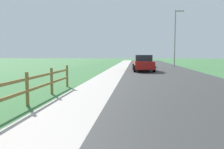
% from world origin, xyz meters
% --- Properties ---
extents(ground_plane, '(120.00, 120.00, 0.00)m').
position_xyz_m(ground_plane, '(0.00, 25.00, 0.00)').
color(ground_plane, '#3D733F').
extents(road_asphalt, '(7.00, 66.00, 0.01)m').
position_xyz_m(road_asphalt, '(3.50, 27.00, 0.00)').
color(road_asphalt, '#373737').
rests_on(road_asphalt, ground).
extents(curb_concrete, '(6.00, 66.00, 0.01)m').
position_xyz_m(curb_concrete, '(-3.00, 27.00, 0.00)').
color(curb_concrete, '#B9AEA7').
rests_on(curb_concrete, ground).
extents(grass_verge, '(5.00, 66.00, 0.00)m').
position_xyz_m(grass_verge, '(-4.50, 27.00, 0.01)').
color(grass_verge, '#3D733F').
rests_on(grass_verge, ground).
extents(rail_fence, '(0.11, 11.06, 1.11)m').
position_xyz_m(rail_fence, '(-2.49, 5.54, 0.64)').
color(rail_fence, brown).
rests_on(rail_fence, ground).
extents(parked_suv_red, '(2.13, 4.83, 1.58)m').
position_xyz_m(parked_suv_red, '(1.75, 22.41, 0.79)').
color(parked_suv_red, maroon).
rests_on(parked_suv_red, ground).
extents(parked_car_silver, '(2.04, 4.79, 1.39)m').
position_xyz_m(parked_car_silver, '(1.94, 30.17, 0.72)').
color(parked_car_silver, '#B7BABF').
rests_on(parked_car_silver, ground).
extents(street_lamp, '(1.17, 0.20, 7.43)m').
position_xyz_m(street_lamp, '(6.28, 31.10, 4.34)').
color(street_lamp, gray).
rests_on(street_lamp, ground).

